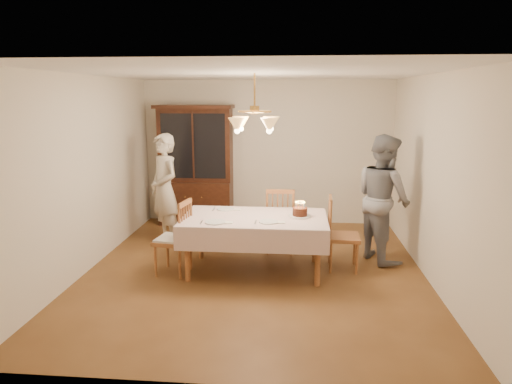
# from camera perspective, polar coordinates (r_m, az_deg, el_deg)

# --- Properties ---
(ground) EXTENTS (5.00, 5.00, 0.00)m
(ground) POSITION_cam_1_polar(r_m,az_deg,el_deg) (6.27, -0.16, -9.81)
(ground) COLOR brown
(ground) RESTS_ON ground
(room_shell) EXTENTS (5.00, 5.00, 5.00)m
(room_shell) POSITION_cam_1_polar(r_m,az_deg,el_deg) (5.87, -0.17, 4.67)
(room_shell) COLOR white
(room_shell) RESTS_ON ground
(dining_table) EXTENTS (1.90, 1.10, 0.76)m
(dining_table) POSITION_cam_1_polar(r_m,az_deg,el_deg) (6.05, -0.17, -3.80)
(dining_table) COLOR brown
(dining_table) RESTS_ON ground
(china_hutch) EXTENTS (1.38, 0.54, 2.16)m
(china_hutch) POSITION_cam_1_polar(r_m,az_deg,el_deg) (8.35, -7.52, 3.03)
(china_hutch) COLOR black
(china_hutch) RESTS_ON ground
(chair_far_side) EXTENTS (0.45, 0.43, 1.00)m
(chair_far_side) POSITION_cam_1_polar(r_m,az_deg,el_deg) (6.88, 3.02, -3.94)
(chair_far_side) COLOR brown
(chair_far_side) RESTS_ON ground
(chair_left_end) EXTENTS (0.49, 0.50, 1.00)m
(chair_left_end) POSITION_cam_1_polar(r_m,az_deg,el_deg) (6.14, -10.29, -5.99)
(chair_left_end) COLOR brown
(chair_left_end) RESTS_ON ground
(chair_right_end) EXTENTS (0.44, 0.46, 1.00)m
(chair_right_end) POSITION_cam_1_polar(r_m,az_deg,el_deg) (6.31, 10.77, -5.62)
(chair_right_end) COLOR brown
(chair_right_end) RESTS_ON ground
(elderly_woman) EXTENTS (0.74, 0.75, 1.75)m
(elderly_woman) POSITION_cam_1_polar(r_m,az_deg,el_deg) (7.31, -11.36, 0.31)
(elderly_woman) COLOR beige
(elderly_woman) RESTS_ON ground
(adult_in_grey) EXTENTS (0.98, 1.08, 1.81)m
(adult_in_grey) POSITION_cam_1_polar(r_m,az_deg,el_deg) (6.70, 15.59, -0.73)
(adult_in_grey) COLOR slate
(adult_in_grey) RESTS_ON ground
(birthday_cake) EXTENTS (0.30, 0.30, 0.20)m
(birthday_cake) POSITION_cam_1_polar(r_m,az_deg,el_deg) (6.06, 5.51, -2.56)
(birthday_cake) COLOR white
(birthday_cake) RESTS_ON dining_table
(place_setting_near_left) EXTENTS (0.41, 0.26, 0.02)m
(place_setting_near_left) POSITION_cam_1_polar(r_m,az_deg,el_deg) (5.77, -5.00, -3.76)
(place_setting_near_left) COLOR white
(place_setting_near_left) RESTS_ON dining_table
(place_setting_near_right) EXTENTS (0.38, 0.24, 0.02)m
(place_setting_near_right) POSITION_cam_1_polar(r_m,az_deg,el_deg) (5.76, 1.70, -3.75)
(place_setting_near_right) COLOR white
(place_setting_near_right) RESTS_ON dining_table
(place_setting_far_left) EXTENTS (0.39, 0.25, 0.02)m
(place_setting_far_left) POSITION_cam_1_polar(r_m,az_deg,el_deg) (6.41, -3.71, -2.14)
(place_setting_far_left) COLOR white
(place_setting_far_left) RESTS_ON dining_table
(chandelier) EXTENTS (0.62, 0.62, 0.73)m
(chandelier) POSITION_cam_1_polar(r_m,az_deg,el_deg) (5.83, -0.17, 8.53)
(chandelier) COLOR #BF8C3F
(chandelier) RESTS_ON ground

